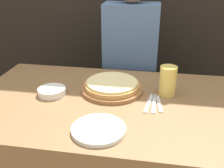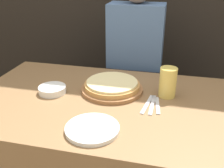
% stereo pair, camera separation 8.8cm
% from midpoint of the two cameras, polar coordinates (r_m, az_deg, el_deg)
% --- Properties ---
extents(dining_table, '(1.47, 0.85, 0.73)m').
position_cam_midpoint_polar(dining_table, '(1.53, 1.73, -15.81)').
color(dining_table, olive).
rests_on(dining_table, ground_plane).
extents(pizza_on_board, '(0.33, 0.33, 0.06)m').
position_cam_midpoint_polar(pizza_on_board, '(1.41, 1.78, -0.55)').
color(pizza_on_board, '#99663D').
rests_on(pizza_on_board, dining_table).
extents(beer_glass, '(0.09, 0.09, 0.16)m').
position_cam_midpoint_polar(beer_glass, '(1.37, 13.88, 0.58)').
color(beer_glass, '#E5C65B').
rests_on(beer_glass, dining_table).
extents(dinner_plate, '(0.23, 0.23, 0.02)m').
position_cam_midpoint_polar(dinner_plate, '(1.09, -1.99, -9.75)').
color(dinner_plate, white).
rests_on(dinner_plate, dining_table).
extents(side_bowl, '(0.14, 0.14, 0.04)m').
position_cam_midpoint_polar(side_bowl, '(1.42, -11.15, -1.23)').
color(side_bowl, white).
rests_on(side_bowl, dining_table).
extents(fork, '(0.05, 0.20, 0.00)m').
position_cam_midpoint_polar(fork, '(1.30, 9.58, -4.40)').
color(fork, silver).
rests_on(fork, dining_table).
extents(dinner_knife, '(0.02, 0.20, 0.00)m').
position_cam_midpoint_polar(dinner_knife, '(1.30, 10.68, -4.51)').
color(dinner_knife, silver).
rests_on(dinner_knife, dining_table).
extents(spoon, '(0.04, 0.17, 0.00)m').
position_cam_midpoint_polar(spoon, '(1.30, 11.78, -4.62)').
color(spoon, silver).
rests_on(spoon, dining_table).
extents(diner_person, '(0.36, 0.20, 1.30)m').
position_cam_midpoint_polar(diner_person, '(1.88, 6.21, 1.91)').
color(diner_person, '#33333D').
rests_on(diner_person, ground_plane).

